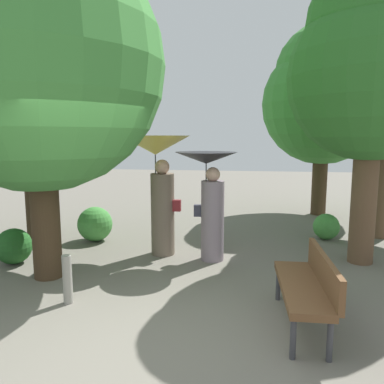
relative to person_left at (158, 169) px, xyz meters
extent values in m
plane|color=#6B665B|center=(0.54, -2.93, -1.55)|extent=(40.00, 40.00, 0.00)
cylinder|color=#6B5B4C|center=(0.08, -0.01, -0.82)|extent=(0.42, 0.42, 1.47)
sphere|color=tan|center=(0.08, -0.01, 0.04)|extent=(0.26, 0.26, 0.26)
cylinder|color=#333338|center=(-0.05, 0.01, -0.17)|extent=(0.02, 0.02, 0.84)
cone|color=#D8C64C|center=(-0.05, 0.01, 0.42)|extent=(1.24, 1.24, 0.34)
cube|color=maroon|center=(0.35, -0.05, -0.64)|extent=(0.14, 0.10, 0.20)
cylinder|color=gray|center=(1.00, -0.20, -0.86)|extent=(0.39, 0.39, 1.38)
sphere|color=tan|center=(1.00, -0.20, -0.06)|extent=(0.25, 0.25, 0.25)
cylinder|color=#333338|center=(0.88, -0.18, -0.27)|extent=(0.02, 0.02, 0.76)
cone|color=black|center=(0.88, -0.18, 0.21)|extent=(1.05, 1.05, 0.20)
cube|color=#333342|center=(0.74, -0.16, -0.70)|extent=(0.14, 0.10, 0.20)
cylinder|color=#38383D|center=(2.01, -1.70, -1.33)|extent=(0.06, 0.06, 0.44)
cylinder|color=#38383D|center=(2.34, -1.69, -1.33)|extent=(0.06, 0.06, 0.44)
cylinder|color=#38383D|center=(2.04, -3.04, -1.33)|extent=(0.06, 0.06, 0.44)
cylinder|color=#38383D|center=(2.38, -3.03, -1.33)|extent=(0.06, 0.06, 0.44)
cube|color=brown|center=(2.19, -2.37, -1.09)|extent=(0.48, 1.51, 0.08)
cube|color=brown|center=(2.43, -2.36, -0.90)|extent=(0.10, 1.50, 0.35)
cylinder|color=#42301E|center=(-2.66, 0.42, 0.25)|extent=(0.36, 0.36, 3.61)
sphere|color=#387F33|center=(-2.66, 0.42, 1.15)|extent=(3.00, 3.00, 3.00)
sphere|color=#387F33|center=(-2.66, 0.42, 1.88)|extent=(2.40, 2.40, 2.40)
cylinder|color=#42301E|center=(3.51, 4.07, 0.43)|extent=(0.40, 0.40, 3.97)
sphere|color=#387F33|center=(3.51, 4.07, 1.42)|extent=(3.20, 3.20, 3.20)
sphere|color=#387F33|center=(3.51, 4.07, 2.22)|extent=(2.56, 2.56, 2.56)
cylinder|color=#42301E|center=(-1.40, -1.38, 0.54)|extent=(0.42, 0.42, 4.18)
sphere|color=#428C3D|center=(-1.40, -1.38, 1.58)|extent=(3.63, 3.63, 3.63)
sphere|color=#428C3D|center=(-1.40, -1.38, 2.42)|extent=(2.90, 2.90, 2.90)
cylinder|color=brown|center=(3.50, 0.04, 0.48)|extent=(0.41, 0.41, 4.07)
sphere|color=#2D6B28|center=(3.50, 0.04, 1.50)|extent=(2.66, 2.66, 2.66)
sphere|color=#2D6B28|center=(3.50, 0.04, 2.32)|extent=(2.13, 2.13, 2.13)
cylinder|color=brown|center=(4.35, 1.83, 0.54)|extent=(0.42, 0.42, 4.19)
sphere|color=#235B23|center=(-2.28, -0.90, -1.25)|extent=(0.60, 0.60, 0.60)
sphere|color=#428C3D|center=(3.22, 1.45, -1.28)|extent=(0.54, 0.54, 0.54)
sphere|color=#428C3D|center=(-1.49, 0.63, -1.20)|extent=(0.70, 0.70, 0.70)
cylinder|color=gray|center=(-0.67, -2.20, -1.24)|extent=(0.12, 0.12, 0.63)
camera|label=1|loc=(1.58, -6.50, 0.57)|focal=35.21mm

